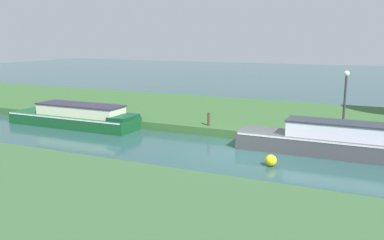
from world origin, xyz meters
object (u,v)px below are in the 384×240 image
object	(u,v)px
mooring_post_near	(209,119)
channel_buoy	(271,160)
slate_barge	(357,143)
lamp_post	(345,94)
forest_narrowboat	(76,117)

from	to	relation	value
mooring_post_near	channel_buoy	bearing A→B (deg)	-43.72
slate_barge	mooring_post_near	size ratio (longest dim) A/B	14.22
lamp_post	mooring_post_near	bearing A→B (deg)	-171.78
slate_barge	mooring_post_near	xyz separation A→B (m)	(-6.77, 1.36, 0.14)
slate_barge	forest_narrowboat	world-z (taller)	slate_barge
lamp_post	mooring_post_near	world-z (taller)	lamp_post
forest_narrowboat	lamp_post	xyz separation A→B (m)	(13.06, 2.24, 1.66)
slate_barge	channel_buoy	xyz separation A→B (m)	(-2.75, -2.47, -0.36)
lamp_post	channel_buoy	bearing A→B (deg)	-113.59
forest_narrowboat	mooring_post_near	world-z (taller)	forest_narrowboat
slate_barge	forest_narrowboat	xyz separation A→B (m)	(-13.76, -0.00, -0.06)
slate_barge	channel_buoy	distance (m)	3.72
mooring_post_near	channel_buoy	world-z (taller)	mooring_post_near
slate_barge	forest_narrowboat	bearing A→B (deg)	-180.00
mooring_post_near	channel_buoy	xyz separation A→B (m)	(4.01, -3.84, -0.51)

